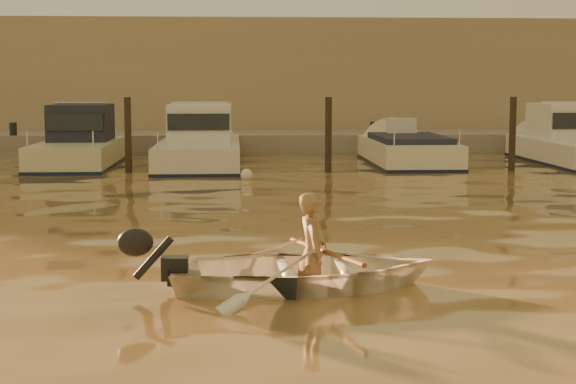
{
  "coord_description": "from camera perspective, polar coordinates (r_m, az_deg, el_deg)",
  "views": [
    {
      "loc": [
        -2.69,
        -9.6,
        2.36
      ],
      "look_at": [
        -1.91,
        3.4,
        0.75
      ],
      "focal_mm": 55.0,
      "sensor_mm": 36.0,
      "label": 1
    }
  ],
  "objects": [
    {
      "name": "dinghy",
      "position": [
        10.26,
        1.01,
        -5.08
      ],
      "size": [
        3.34,
        2.53,
        0.65
      ],
      "primitive_type": "imported",
      "rotation": [
        0.0,
        0.0,
        1.67
      ],
      "color": "white",
      "rests_on": "ground_plane"
    },
    {
      "name": "quay",
      "position": [
        31.29,
        1.49,
        2.99
      ],
      "size": [
        52.0,
        4.0,
        1.0
      ],
      "primitive_type": "cube",
      "color": "gray",
      "rests_on": "ground_plane"
    },
    {
      "name": "person",
      "position": [
        10.24,
        1.57,
        -3.96
      ],
      "size": [
        0.39,
        0.54,
        1.41
      ],
      "primitive_type": "imported",
      "rotation": [
        0.0,
        0.0,
        1.67
      ],
      "color": "#936F49",
      "rests_on": "dinghy"
    },
    {
      "name": "oar_starboard",
      "position": [
        10.23,
        1.29,
        -3.89
      ],
      "size": [
        0.22,
        2.1,
        0.13
      ],
      "primitive_type": "cylinder",
      "rotation": [
        1.54,
        0.0,
        -0.08
      ],
      "color": "brown",
      "rests_on": "dinghy"
    },
    {
      "name": "oar_port",
      "position": [
        10.26,
        2.39,
        -3.85
      ],
      "size": [
        0.69,
        2.02,
        0.13
      ],
      "primitive_type": "cylinder",
      "rotation": [
        1.54,
        0.0,
        0.31
      ],
      "color": "brown",
      "rests_on": "dinghy"
    },
    {
      "name": "piling_2",
      "position": [
        23.58,
        2.62,
        3.48
      ],
      "size": [
        0.18,
        0.18,
        2.2
      ],
      "primitive_type": "cylinder",
      "color": "#2D2319",
      "rests_on": "ground_plane"
    },
    {
      "name": "moored_boat_3",
      "position": [
        26.18,
        7.72,
        2.3
      ],
      "size": [
        2.18,
        6.25,
        0.95
      ],
      "primitive_type": null,
      "color": "beige",
      "rests_on": "ground_plane"
    },
    {
      "name": "outboard_motor",
      "position": [
        10.1,
        -7.43,
        -4.9
      ],
      "size": [
        0.93,
        0.48,
        0.7
      ],
      "primitive_type": null,
      "rotation": [
        0.0,
        0.0,
        0.1
      ],
      "color": "black",
      "rests_on": "dinghy"
    },
    {
      "name": "fender_c",
      "position": [
        21.93,
        -2.7,
        1.12
      ],
      "size": [
        0.3,
        0.3,
        0.3
      ],
      "primitive_type": "sphere",
      "color": "silver",
      "rests_on": "ground_plane"
    },
    {
      "name": "piling_3",
      "position": [
        24.61,
        14.3,
        3.42
      ],
      "size": [
        0.18,
        0.18,
        2.2
      ],
      "primitive_type": "cylinder",
      "color": "#2D2319",
      "rests_on": "ground_plane"
    },
    {
      "name": "moored_boat_2",
      "position": [
        25.68,
        -5.73,
        3.13
      ],
      "size": [
        2.29,
        7.66,
        1.75
      ],
      "primitive_type": null,
      "color": "silver",
      "rests_on": "ground_plane"
    },
    {
      "name": "waterfront_building",
      "position": [
        36.7,
        0.76,
        7.1
      ],
      "size": [
        46.0,
        7.0,
        4.8
      ],
      "primitive_type": "cube",
      "color": "#9E8466",
      "rests_on": "quay"
    },
    {
      "name": "moored_boat_4",
      "position": [
        27.55,
        17.92,
        3.09
      ],
      "size": [
        2.19,
        6.76,
        1.75
      ],
      "primitive_type": null,
      "color": "silver",
      "rests_on": "ground_plane"
    },
    {
      "name": "fender_d",
      "position": [
        24.06,
        11.07,
        1.52
      ],
      "size": [
        0.3,
        0.3,
        0.3
      ],
      "primitive_type": "sphere",
      "color": "orange",
      "rests_on": "ground_plane"
    },
    {
      "name": "piling_1",
      "position": [
        23.61,
        -10.3,
        3.38
      ],
      "size": [
        0.18,
        0.18,
        2.2
      ],
      "primitive_type": "cylinder",
      "color": "#2D2319",
      "rests_on": "ground_plane"
    },
    {
      "name": "fender_b",
      "position": [
        24.03,
        -14.91,
        1.41
      ],
      "size": [
        0.3,
        0.3,
        0.3
      ],
      "primitive_type": "sphere",
      "color": "#C73E17",
      "rests_on": "ground_plane"
    },
    {
      "name": "ground_plane",
      "position": [
        10.24,
        11.95,
        -6.42
      ],
      "size": [
        160.0,
        160.0,
        0.0
      ],
      "primitive_type": "plane",
      "color": "brown",
      "rests_on": "ground"
    },
    {
      "name": "moored_boat_1",
      "position": [
        26.05,
        -13.39,
        3.03
      ],
      "size": [
        2.09,
        6.27,
        1.75
      ],
      "primitive_type": null,
      "color": "beige",
      "rests_on": "ground_plane"
    }
  ]
}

